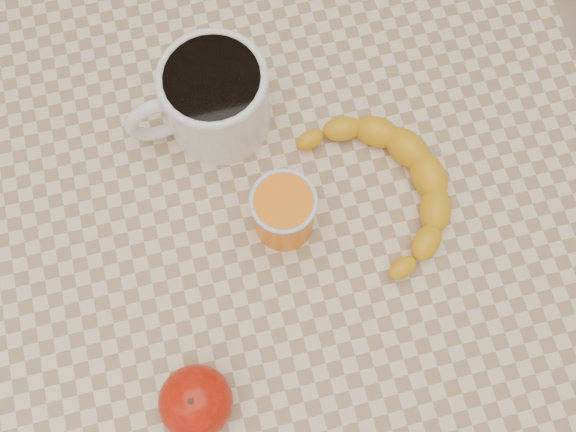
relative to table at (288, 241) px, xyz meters
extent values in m
plane|color=tan|center=(0.00, 0.00, -0.66)|extent=(3.00, 3.00, 0.00)
cube|color=beige|center=(0.00, 0.00, 0.07)|extent=(0.80, 0.80, 0.04)
cube|color=#98754D|center=(0.00, 0.00, 0.02)|extent=(0.74, 0.74, 0.06)
cylinder|color=#98754D|center=(-0.35, 0.35, -0.31)|extent=(0.05, 0.05, 0.71)
cylinder|color=#98754D|center=(0.35, 0.35, -0.31)|extent=(0.05, 0.05, 0.71)
cylinder|color=white|center=(-0.05, 0.14, 0.13)|extent=(0.13, 0.13, 0.10)
cylinder|color=black|center=(-0.05, 0.14, 0.18)|extent=(0.10, 0.10, 0.01)
torus|color=white|center=(-0.05, 0.14, 0.18)|extent=(0.12, 0.12, 0.01)
torus|color=white|center=(-0.11, 0.14, 0.13)|extent=(0.08, 0.02, 0.08)
cylinder|color=orange|center=(-0.01, 0.00, 0.13)|extent=(0.07, 0.07, 0.08)
torus|color=silver|center=(-0.01, 0.00, 0.17)|extent=(0.07, 0.07, 0.01)
ellipsoid|color=#A60D05|center=(-0.14, -0.17, 0.12)|extent=(0.08, 0.08, 0.07)
cylinder|color=#382311|center=(-0.14, -0.17, 0.15)|extent=(0.01, 0.01, 0.01)
camera|label=1|loc=(-0.05, -0.21, 0.78)|focal=40.00mm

